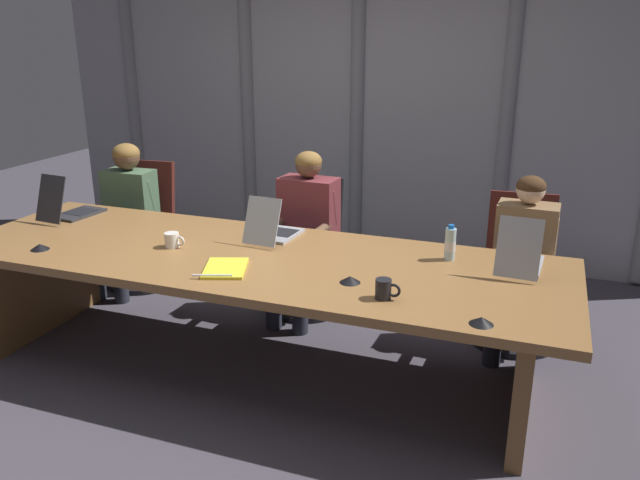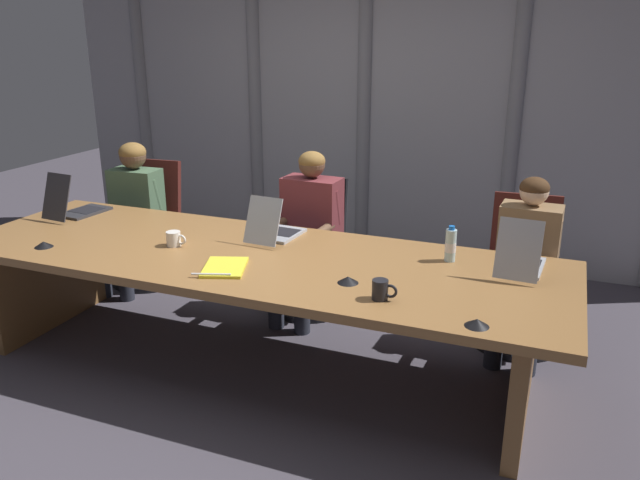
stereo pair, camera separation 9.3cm
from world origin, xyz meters
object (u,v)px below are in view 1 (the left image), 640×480
at_px(laptop_center, 520,259).
at_px(office_chair_center, 516,287).
at_px(office_chair_left_end, 143,238).
at_px(office_chair_left_mid, 307,260).
at_px(person_left_end, 125,208).
at_px(conference_mic_middle, 40,247).
at_px(person_left_mid, 304,226).
at_px(spiral_notepad, 225,268).
at_px(conference_mic_right_side, 350,279).
at_px(coffee_mug_far, 172,240).
at_px(laptop_left_mid, 274,230).
at_px(person_center, 522,256).
at_px(laptop_left_end, 70,209).
at_px(water_bottle_primary, 450,244).
at_px(coffee_mug_near, 384,289).
at_px(conference_mic_left_side, 481,321).

relative_size(laptop_center, office_chair_center, 0.47).
bearing_deg(office_chair_left_end, office_chair_left_mid, 85.25).
height_order(person_left_end, conference_mic_middle, person_left_end).
distance_m(person_left_mid, conference_mic_middle, 1.69).
relative_size(person_left_end, spiral_notepad, 3.17).
relative_size(office_chair_left_mid, person_left_mid, 0.80).
bearing_deg(office_chair_center, conference_mic_right_side, -37.78).
height_order(laptop_center, conference_mic_middle, laptop_center).
relative_size(coffee_mug_far, conference_mic_right_side, 1.18).
bearing_deg(laptop_left_mid, office_chair_left_end, 69.88).
distance_m(office_chair_left_mid, person_left_end, 1.50).
bearing_deg(person_center, office_chair_left_end, -90.70).
relative_size(person_left_mid, spiral_notepad, 3.27).
relative_size(person_left_mid, coffee_mug_far, 9.05).
xyz_separation_m(laptop_left_end, person_left_mid, (1.52, 0.56, -0.13)).
bearing_deg(water_bottle_primary, conference_mic_right_side, -129.42).
relative_size(laptop_left_end, conference_mic_middle, 4.19).
bearing_deg(coffee_mug_near, office_chair_left_end, 150.76).
distance_m(office_chair_left_end, coffee_mug_near, 2.72).
xyz_separation_m(laptop_left_end, spiral_notepad, (1.48, -0.52, -0.05)).
distance_m(person_left_end, coffee_mug_near, 2.64).
xyz_separation_m(coffee_mug_near, conference_mic_middle, (-2.10, -0.01, -0.03)).
xyz_separation_m(laptop_left_end, office_chair_left_end, (0.04, 0.72, -0.43)).
distance_m(office_chair_left_end, office_chair_left_mid, 1.43).
bearing_deg(person_center, laptop_left_end, -77.02).
bearing_deg(spiral_notepad, laptop_left_mid, 67.24).
distance_m(laptop_left_mid, water_bottle_primary, 1.08).
bearing_deg(conference_mic_middle, laptop_center, 13.30).
bearing_deg(spiral_notepad, coffee_mug_near, -24.30).
xyz_separation_m(water_bottle_primary, conference_mic_right_side, (-0.43, -0.52, -0.08)).
distance_m(laptop_left_mid, person_center, 1.56).
xyz_separation_m(laptop_left_mid, conference_mic_left_side, (1.35, -0.78, -0.04)).
bearing_deg(laptop_center, person_left_mid, 73.61).
bearing_deg(person_left_end, office_chair_left_mid, 93.04).
distance_m(water_bottle_primary, coffee_mug_far, 1.63).
bearing_deg(person_center, coffee_mug_near, -24.76).
height_order(office_chair_left_end, office_chair_left_mid, office_chair_left_end).
bearing_deg(water_bottle_primary, laptop_left_mid, -179.87).
xyz_separation_m(person_center, conference_mic_middle, (-2.69, -1.15, 0.12)).
xyz_separation_m(person_center, water_bottle_primary, (-0.38, -0.49, 0.19)).
xyz_separation_m(laptop_left_end, water_bottle_primary, (2.60, 0.06, 0.03)).
relative_size(laptop_left_end, coffee_mug_far, 3.55).
height_order(conference_mic_middle, spiral_notepad, conference_mic_middle).
relative_size(water_bottle_primary, spiral_notepad, 0.57).
xyz_separation_m(person_left_mid, person_center, (1.47, -0.01, -0.04)).
relative_size(laptop_left_end, person_center, 0.41).
relative_size(laptop_left_mid, water_bottle_primary, 2.11).
height_order(laptop_center, office_chair_left_mid, laptop_center).
distance_m(office_chair_left_mid, water_bottle_primary, 1.38).
xyz_separation_m(laptop_left_end, office_chair_center, (2.96, 0.71, -0.44)).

